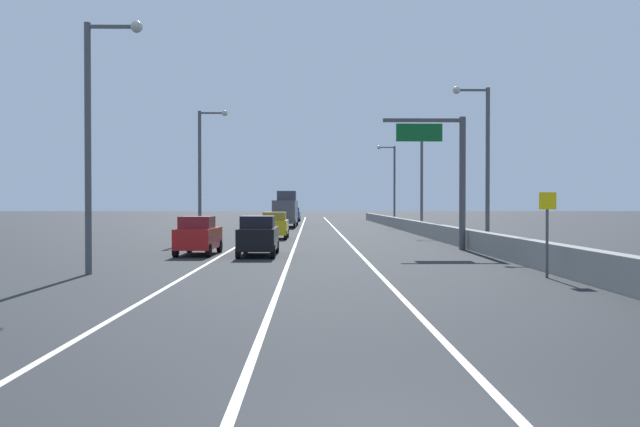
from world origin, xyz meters
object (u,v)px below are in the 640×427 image
object	(u,v)px
lamp_post_right_fourth	(392,179)
car_yellow_3	(275,225)
overhead_sign_gantry	(449,166)
lamp_post_right_third	(419,171)
lamp_post_left_near	(95,128)
lamp_post_left_mid	(204,165)
box_truck	(286,210)
lamp_post_right_second	(483,155)
car_blue_0	(293,214)
car_black_1	(258,236)
speed_advisory_sign	(547,228)
car_red_2	(198,236)

from	to	relation	value
lamp_post_right_fourth	car_yellow_3	world-z (taller)	lamp_post_right_fourth
overhead_sign_gantry	lamp_post_right_third	world-z (taller)	lamp_post_right_third
lamp_post_left_near	lamp_post_left_mid	world-z (taller)	same
lamp_post_left_mid	box_truck	world-z (taller)	lamp_post_left_mid
overhead_sign_gantry	lamp_post_right_second	xyz separation A→B (m)	(2.04, 0.55, 0.67)
car_blue_0	car_black_1	world-z (taller)	car_blue_0
speed_advisory_sign	lamp_post_right_third	distance (m)	34.66
lamp_post_right_second	lamp_post_left_near	size ratio (longest dim) A/B	1.00
lamp_post_right_fourth	car_black_1	bearing A→B (deg)	-105.30
overhead_sign_gantry	car_black_1	world-z (taller)	overhead_sign_gantry
overhead_sign_gantry	car_red_2	size ratio (longest dim) A/B	1.81
lamp_post_left_near	car_blue_0	xyz separation A→B (m)	(5.41, 72.88, -4.37)
lamp_post_right_second	car_blue_0	size ratio (longest dim) A/B	2.14
lamp_post_left_near	box_truck	world-z (taller)	lamp_post_left_near
car_blue_0	box_truck	size ratio (longest dim) A/B	0.44
speed_advisory_sign	car_red_2	xyz separation A→B (m)	(-13.98, 10.71, -0.79)
lamp_post_left_near	car_yellow_3	xyz separation A→B (m)	(5.27, 24.63, -4.41)
lamp_post_left_near	car_blue_0	size ratio (longest dim) A/B	2.14
lamp_post_right_second	car_blue_0	world-z (taller)	lamp_post_right_second
lamp_post_right_second	lamp_post_right_fourth	bearing A→B (deg)	90.67
lamp_post_left_mid	box_truck	xyz separation A→B (m)	(4.92, 26.32, -3.55)
lamp_post_right_third	lamp_post_right_second	bearing A→B (deg)	-88.40
lamp_post_left_near	car_black_1	bearing A→B (deg)	58.20
speed_advisory_sign	car_yellow_3	world-z (taller)	speed_advisory_sign
lamp_post_right_third	car_yellow_3	size ratio (longest dim) A/B	2.31
car_black_1	car_yellow_3	world-z (taller)	car_black_1
overhead_sign_gantry	lamp_post_left_near	distance (m)	20.40
lamp_post_right_second	box_truck	world-z (taller)	lamp_post_right_second
car_black_1	car_yellow_3	distance (m)	16.07
lamp_post_right_second	lamp_post_left_mid	size ratio (longest dim) A/B	1.00
car_black_1	lamp_post_right_third	bearing A→B (deg)	63.97
car_blue_0	lamp_post_right_third	bearing A→B (deg)	-73.47
car_blue_0	lamp_post_left_near	bearing A→B (deg)	-94.24
car_blue_0	box_truck	bearing A→B (deg)	-90.64
lamp_post_right_fourth	car_yellow_3	bearing A→B (deg)	-113.40
lamp_post_right_fourth	lamp_post_left_mid	size ratio (longest dim) A/B	1.00
lamp_post_right_third	lamp_post_left_near	size ratio (longest dim) A/B	1.00
overhead_sign_gantry	lamp_post_left_near	world-z (taller)	lamp_post_left_near
lamp_post_right_third	lamp_post_left_mid	bearing A→B (deg)	-150.57
speed_advisory_sign	lamp_post_right_third	bearing A→B (deg)	88.26
car_blue_0	lamp_post_left_mid	bearing A→B (deg)	-95.97
lamp_post_left_near	car_black_1	size ratio (longest dim) A/B	2.05
lamp_post_left_near	car_yellow_3	distance (m)	25.57
lamp_post_right_second	lamp_post_left_near	xyz separation A→B (m)	(-17.79, -13.50, 0.00)
car_yellow_3	lamp_post_right_second	bearing A→B (deg)	-41.66
speed_advisory_sign	box_truck	xyz separation A→B (m)	(-11.05, 51.18, 0.08)
lamp_post_left_mid	speed_advisory_sign	bearing A→B (deg)	-57.29
overhead_sign_gantry	car_blue_0	distance (m)	60.93
car_yellow_3	box_truck	world-z (taller)	box_truck
lamp_post_left_mid	box_truck	bearing A→B (deg)	79.42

